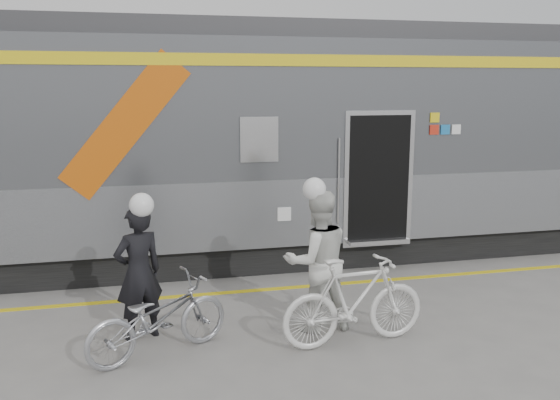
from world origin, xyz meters
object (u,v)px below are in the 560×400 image
object	(u,v)px
bicycle_left	(158,318)
woman	(317,261)
man	(139,273)
bicycle_right	(354,301)

from	to	relation	value
bicycle_left	woman	distance (m)	2.07
man	bicycle_left	bearing A→B (deg)	85.43
bicycle_left	woman	size ratio (longest dim) A/B	0.97
man	bicycle_right	distance (m)	2.63
woman	man	bearing A→B (deg)	-10.57
man	woman	world-z (taller)	woman
man	woman	bearing A→B (deg)	149.62
bicycle_left	bicycle_right	distance (m)	2.31
man	bicycle_left	distance (m)	0.70
woman	bicycle_right	xyz separation A→B (m)	(0.30, -0.55, -0.36)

